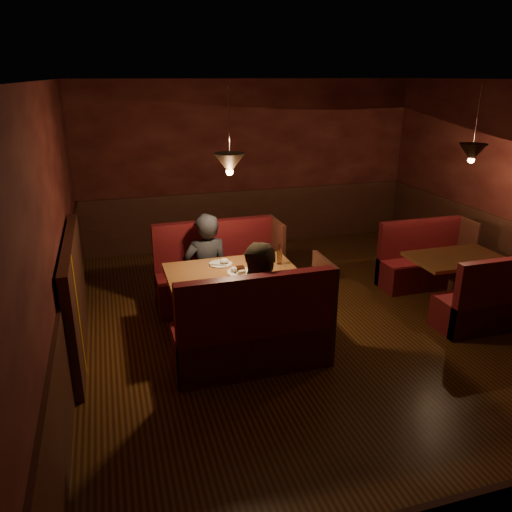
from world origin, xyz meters
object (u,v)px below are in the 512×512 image
object	(u,v)px
second_table	(455,269)
main_bench_near	(255,338)
diner_b	(264,289)
diner_a	(206,250)
main_table	(233,284)
second_bench_far	(423,264)
main_bench_far	(219,278)
second_bench_near	(494,305)

from	to	relation	value
second_table	main_bench_near	bearing A→B (deg)	-165.92
main_bench_near	diner_b	size ratio (longest dim) A/B	0.99
second_table	diner_a	bearing A→B (deg)	166.49
main_table	second_bench_far	world-z (taller)	main_table
main_bench_near	diner_a	world-z (taller)	diner_a
second_table	diner_a	size ratio (longest dim) A/B	0.73
main_table	main_bench_far	world-z (taller)	main_bench_far
main_bench_near	second_table	size ratio (longest dim) A/B	1.36
second_table	second_bench_near	world-z (taller)	second_bench_near
diner_a	second_bench_near	bearing A→B (deg)	150.06
second_bench_far	second_bench_near	xyz separation A→B (m)	(0.00, -1.46, 0.00)
second_table	second_bench_far	size ratio (longest dim) A/B	0.90
second_bench_near	second_bench_far	bearing A→B (deg)	90.00
main_bench_near	diner_a	size ratio (longest dim) A/B	0.99
main_bench_far	second_bench_far	xyz separation A→B (m)	(3.05, -0.23, -0.05)
second_bench_far	second_bench_near	size ratio (longest dim) A/B	1.00
main_table	diner_b	xyz separation A→B (m)	(0.16, -0.70, 0.22)
main_table	second_bench_near	xyz separation A→B (m)	(3.07, -0.83, -0.32)
main_bench_near	second_table	distance (m)	3.12
main_bench_near	main_bench_far	bearing A→B (deg)	90.00
main_table	second_bench_far	xyz separation A→B (m)	(3.07, 0.63, -0.32)
main_table	second_bench_near	distance (m)	3.19
diner_a	diner_b	bearing A→B (deg)	99.02
main_table	second_bench_near	bearing A→B (deg)	-15.09
main_bench_near	diner_b	world-z (taller)	diner_b
second_table	diner_a	xyz separation A→B (m)	(-3.23, 0.78, 0.33)
second_bench_far	diner_b	xyz separation A→B (m)	(-2.91, -1.33, 0.53)
second_bench_near	diner_a	xyz separation A→B (m)	(-3.25, 1.50, 0.53)
main_bench_near	second_bench_far	bearing A→B (deg)	25.98
main_bench_far	diner_b	world-z (taller)	diner_b
main_table	diner_a	size ratio (longest dim) A/B	0.90
main_table	diner_b	size ratio (longest dim) A/B	0.90
diner_b	diner_a	bearing A→B (deg)	123.21
main_table	second_table	xyz separation A→B (m)	(3.04, -0.10, -0.11)
second_bench_far	diner_a	xyz separation A→B (m)	(-3.25, 0.05, 0.53)
main_bench_far	diner_b	bearing A→B (deg)	-84.66
second_bench_far	diner_a	distance (m)	3.30
second_bench_near	diner_b	bearing A→B (deg)	177.45
second_table	main_table	bearing A→B (deg)	178.15
second_bench_near	diner_a	size ratio (longest dim) A/B	0.80
diner_b	second_bench_near	bearing A→B (deg)	16.51
main_bench_near	diner_b	xyz separation A→B (m)	(0.15, 0.16, 0.48)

